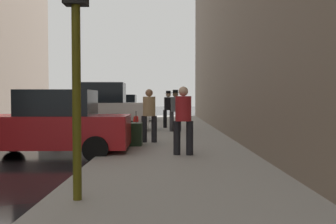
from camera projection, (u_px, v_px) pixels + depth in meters
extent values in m
cube|color=gray|center=(177.00, 150.00, 10.68)|extent=(4.00, 40.00, 0.15)
cube|color=#B2191E|center=(52.00, 131.00, 10.09)|extent=(4.23, 1.92, 0.84)
cube|color=black|center=(59.00, 103.00, 10.07)|extent=(1.92, 1.60, 0.70)
cylinder|color=black|center=(15.00, 141.00, 11.00)|extent=(0.64, 0.23, 0.64)
cylinder|color=black|center=(108.00, 140.00, 11.05)|extent=(0.64, 0.23, 0.64)
cylinder|color=black|center=(97.00, 149.00, 9.21)|extent=(0.64, 0.23, 0.64)
cube|color=silver|center=(98.00, 115.00, 16.60)|extent=(4.65, 1.97, 1.10)
cube|color=black|center=(102.00, 93.00, 16.57)|extent=(2.12, 1.62, 0.90)
cylinder|color=black|center=(69.00, 125.00, 17.50)|extent=(0.65, 0.24, 0.64)
cylinder|color=black|center=(59.00, 128.00, 15.66)|extent=(0.65, 0.24, 0.64)
cylinder|color=black|center=(133.00, 125.00, 17.58)|extent=(0.65, 0.24, 0.64)
cylinder|color=black|center=(130.00, 128.00, 15.74)|extent=(0.65, 0.24, 0.64)
cube|color=#B7BABF|center=(119.00, 112.00, 23.45)|extent=(4.23, 1.91, 0.84)
cube|color=black|center=(122.00, 100.00, 23.42)|extent=(1.92, 1.60, 0.70)
cylinder|color=black|center=(99.00, 117.00, 24.36)|extent=(0.64, 0.23, 0.64)
cylinder|color=black|center=(94.00, 119.00, 22.52)|extent=(0.64, 0.23, 0.64)
cylinder|color=black|center=(141.00, 117.00, 24.40)|extent=(0.64, 0.23, 0.64)
cylinder|color=black|center=(140.00, 119.00, 22.56)|extent=(0.64, 0.23, 0.64)
cylinder|color=red|center=(137.00, 126.00, 15.35)|extent=(0.22, 0.22, 0.55)
sphere|color=red|center=(137.00, 118.00, 15.33)|extent=(0.20, 0.20, 0.20)
cylinder|color=red|center=(133.00, 125.00, 15.34)|extent=(0.10, 0.09, 0.09)
cylinder|color=red|center=(141.00, 125.00, 15.34)|extent=(0.10, 0.09, 0.09)
cylinder|color=#514C0F|center=(78.00, 71.00, 5.17)|extent=(0.12, 0.12, 3.60)
cylinder|color=black|center=(155.00, 129.00, 12.04)|extent=(0.19, 0.19, 0.85)
cylinder|color=black|center=(145.00, 129.00, 12.03)|extent=(0.19, 0.19, 0.85)
cylinder|color=tan|center=(150.00, 106.00, 12.01)|extent=(0.42, 0.42, 0.62)
sphere|color=#997051|center=(150.00, 93.00, 11.99)|extent=(0.24, 0.24, 0.24)
cylinder|color=black|center=(178.00, 138.00, 9.37)|extent=(0.20, 0.20, 0.85)
cylinder|color=black|center=(191.00, 138.00, 9.33)|extent=(0.20, 0.20, 0.85)
cylinder|color=#A51E23|center=(184.00, 109.00, 9.32)|extent=(0.45, 0.45, 0.62)
sphere|color=beige|center=(184.00, 91.00, 9.31)|extent=(0.24, 0.24, 0.24)
cylinder|color=black|center=(166.00, 119.00, 18.01)|extent=(0.20, 0.20, 0.85)
cylinder|color=black|center=(173.00, 119.00, 17.97)|extent=(0.20, 0.20, 0.85)
cylinder|color=black|center=(169.00, 104.00, 17.96)|extent=(0.45, 0.45, 0.62)
sphere|color=beige|center=(169.00, 95.00, 17.95)|extent=(0.24, 0.24, 0.24)
cylinder|color=black|center=(169.00, 93.00, 17.95)|extent=(0.34, 0.34, 0.02)
cylinder|color=black|center=(169.00, 92.00, 17.94)|extent=(0.23, 0.23, 0.11)
cylinder|color=#333338|center=(173.00, 121.00, 15.96)|extent=(0.19, 0.19, 0.85)
cylinder|color=#333338|center=(180.00, 121.00, 15.97)|extent=(0.19, 0.19, 0.85)
cylinder|color=#4C5156|center=(176.00, 104.00, 15.94)|extent=(0.41, 0.41, 0.62)
sphere|color=#997051|center=(176.00, 94.00, 15.92)|extent=(0.24, 0.24, 0.24)
cylinder|color=black|center=(176.00, 93.00, 15.92)|extent=(0.34, 0.34, 0.02)
cylinder|color=black|center=(176.00, 91.00, 15.92)|extent=(0.23, 0.23, 0.11)
cube|color=black|center=(137.00, 134.00, 11.25)|extent=(0.36, 0.56, 0.68)
cylinder|color=#333333|center=(137.00, 117.00, 11.23)|extent=(0.02, 0.02, 0.36)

